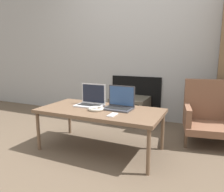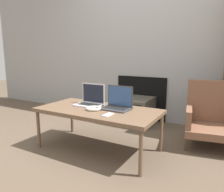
{
  "view_description": "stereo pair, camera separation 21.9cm",
  "coord_description": "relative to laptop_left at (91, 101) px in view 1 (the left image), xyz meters",
  "views": [
    {
      "loc": [
        1.06,
        -1.7,
        1.04
      ],
      "look_at": [
        0.0,
        0.61,
        0.55
      ],
      "focal_mm": 35.0,
      "sensor_mm": 36.0,
      "label": 1
    },
    {
      "loc": [
        1.26,
        -1.6,
        1.04
      ],
      "look_at": [
        0.0,
        0.61,
        0.55
      ],
      "focal_mm": 35.0,
      "sensor_mm": 36.0,
      "label": 2
    }
  ],
  "objects": [
    {
      "name": "armchair",
      "position": [
        1.27,
        0.65,
        -0.16
      ],
      "size": [
        0.71,
        0.63,
        0.74
      ],
      "rotation": [
        0.0,
        0.0,
        0.18
      ],
      "color": "brown",
      "rests_on": "ground_plane"
    },
    {
      "name": "wall_back",
      "position": [
        0.17,
        1.27,
        0.77
      ],
      "size": [
        7.0,
        0.08,
        2.6
      ],
      "color": "#999999",
      "rests_on": "ground_plane"
    },
    {
      "name": "headphones",
      "position": [
        0.16,
        -0.17,
        -0.04
      ],
      "size": [
        0.16,
        0.16,
        0.03
      ],
      "color": "beige",
      "rests_on": "table"
    },
    {
      "name": "laptop_right",
      "position": [
        0.35,
        -0.0,
        0.0
      ],
      "size": [
        0.31,
        0.22,
        0.25
      ],
      "rotation": [
        0.0,
        0.0,
        -0.03
      ],
      "color": "#38383D",
      "rests_on": "table"
    },
    {
      "name": "laptop_left",
      "position": [
        0.0,
        0.0,
        0.0
      ],
      "size": [
        0.31,
        0.21,
        0.25
      ],
      "rotation": [
        0.0,
        0.0,
        -0.01
      ],
      "color": "silver",
      "rests_on": "table"
    },
    {
      "name": "table",
      "position": [
        0.18,
        -0.1,
        -0.09
      ],
      "size": [
        1.31,
        0.66,
        0.46
      ],
      "color": "brown",
      "rests_on": "ground_plane"
    },
    {
      "name": "tv",
      "position": [
        0.13,
        0.96,
        -0.32
      ],
      "size": [
        0.53,
        0.51,
        0.39
      ],
      "color": "#4C473D",
      "rests_on": "ground_plane"
    },
    {
      "name": "ground_plane",
      "position": [
        0.18,
        -0.41,
        -0.52
      ],
      "size": [
        14.0,
        14.0,
        0.0
      ],
      "primitive_type": "plane",
      "color": "brown"
    },
    {
      "name": "phone",
      "position": [
        0.39,
        -0.27,
        -0.05
      ],
      "size": [
        0.06,
        0.14,
        0.01
      ],
      "color": "silver",
      "rests_on": "table"
    }
  ]
}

